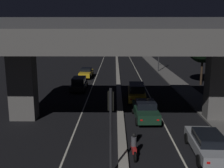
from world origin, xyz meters
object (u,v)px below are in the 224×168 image
(traffic_light_left_of_median, at_px, (111,116))
(street_lamp, at_px, (158,45))
(car_dark_green_second, at_px, (145,110))
(car_taxi_yellow_third, at_px, (136,92))
(car_silver_lead, at_px, (207,143))
(car_taxi_yellow_second_oncoming, at_px, (86,73))
(car_black_lead_oncoming, at_px, (79,83))
(motorcycle_red_filtering_near, at_px, (134,147))

(traffic_light_left_of_median, xyz_separation_m, street_lamp, (7.66, 33.64, 1.60))
(car_dark_green_second, bearing_deg, car_taxi_yellow_third, 0.96)
(traffic_light_left_of_median, bearing_deg, car_silver_lead, 20.77)
(car_taxi_yellow_second_oncoming, bearing_deg, car_dark_green_second, 22.23)
(car_black_lead_oncoming, height_order, motorcycle_red_filtering_near, car_black_lead_oncoming)
(motorcycle_red_filtering_near, bearing_deg, car_dark_green_second, -14.81)
(car_taxi_yellow_third, bearing_deg, car_black_lead_oncoming, 56.20)
(car_taxi_yellow_third, xyz_separation_m, car_black_lead_oncoming, (-6.74, 4.94, -0.10))
(car_taxi_yellow_third, bearing_deg, street_lamp, -12.59)
(traffic_light_left_of_median, xyz_separation_m, car_black_lead_oncoming, (-4.26, 19.29, -2.31))
(traffic_light_left_of_median, distance_m, car_taxi_yellow_second_oncoming, 28.44)
(car_dark_green_second, relative_size, car_taxi_yellow_third, 1.02)
(car_black_lead_oncoming, xyz_separation_m, motorcycle_red_filtering_near, (5.59, -17.35, -0.23))
(car_taxi_yellow_third, bearing_deg, motorcycle_red_filtering_near, 177.12)
(car_black_lead_oncoming, bearing_deg, car_silver_lead, 30.13)
(car_silver_lead, distance_m, car_black_lead_oncoming, 19.82)
(car_taxi_yellow_third, xyz_separation_m, motorcycle_red_filtering_near, (-1.15, -12.42, -0.33))
(car_silver_lead, bearing_deg, motorcycle_red_filtering_near, 95.79)
(car_dark_green_second, height_order, car_taxi_yellow_second_oncoming, car_dark_green_second)
(car_taxi_yellow_second_oncoming, height_order, motorcycle_red_filtering_near, car_taxi_yellow_second_oncoming)
(car_silver_lead, bearing_deg, car_taxi_yellow_second_oncoming, 23.83)
(car_dark_green_second, bearing_deg, street_lamp, -12.82)
(street_lamp, bearing_deg, motorcycle_red_filtering_near, -101.28)
(street_lamp, height_order, car_black_lead_oncoming, street_lamp)
(motorcycle_red_filtering_near, bearing_deg, car_silver_lead, -89.38)
(car_taxi_yellow_third, distance_m, car_black_lead_oncoming, 8.36)
(car_black_lead_oncoming, distance_m, car_taxi_yellow_second_oncoming, 8.73)
(car_silver_lead, relative_size, car_black_lead_oncoming, 1.05)
(traffic_light_left_of_median, relative_size, car_silver_lead, 0.99)
(car_taxi_yellow_second_oncoming, bearing_deg, traffic_light_left_of_median, 11.03)
(car_black_lead_oncoming, height_order, car_taxi_yellow_second_oncoming, car_black_lead_oncoming)
(car_dark_green_second, xyz_separation_m, car_taxi_yellow_second_oncoming, (-7.07, 19.47, -0.04))
(street_lamp, bearing_deg, car_dark_green_second, -101.04)
(traffic_light_left_of_median, relative_size, street_lamp, 0.57)
(motorcycle_red_filtering_near, bearing_deg, traffic_light_left_of_median, 142.84)
(traffic_light_left_of_median, height_order, car_silver_lead, traffic_light_left_of_median)
(street_lamp, distance_m, car_silver_lead, 31.77)
(street_lamp, relative_size, car_taxi_yellow_third, 1.74)
(traffic_light_left_of_median, xyz_separation_m, car_silver_lead, (5.75, 2.18, -2.40))
(car_silver_lead, height_order, motorcycle_red_filtering_near, motorcycle_red_filtering_near)
(car_dark_green_second, height_order, motorcycle_red_filtering_near, car_dark_green_second)
(car_dark_green_second, distance_m, motorcycle_red_filtering_near, 6.77)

